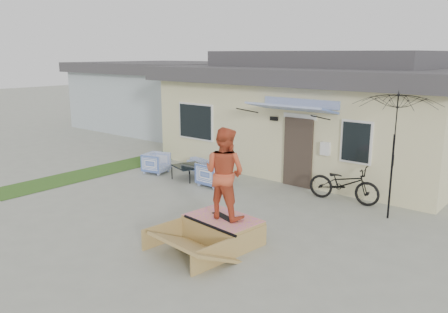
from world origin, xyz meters
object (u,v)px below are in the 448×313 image
Objects in this scene: coffee_table at (189,172)px; armchair_left at (156,162)px; armchair_right at (213,172)px; loveseat at (209,163)px; skater at (225,172)px; skateboard at (225,217)px; patio_umbrella at (393,149)px; skate_ramp at (223,229)px; bicycle at (344,179)px.

armchair_left is at bearing -172.89° from coffee_table.
armchair_right reaches higher than coffee_table.
loveseat is 5.92m from skater.
armchair_right is 1.11× the size of skateboard.
loveseat is at bearing 175.37° from patio_umbrella.
coffee_table is at bearing 102.39° from loveseat.
armchair_left is 7.81m from patio_umbrella.
loveseat is 1.60m from armchair_right.
armchair_right is 5.39m from patio_umbrella.
armchair_right reaches higher than skate_ramp.
patio_umbrella is 4.42m from skateboard.
bicycle is 1.00× the size of skater.
loveseat is 0.83× the size of bicycle.
skater is at bearing 106.30° from skateboard.
skate_ramp is (-2.26, -3.65, -1.49)m from patio_umbrella.
bicycle is 1.88m from patio_umbrella.
patio_umbrella reaches higher than armchair_left.
skater is (-2.26, -3.60, -0.21)m from patio_umbrella.
loveseat is at bearing 83.70° from bicycle.
skate_ramp reaches higher than coffee_table.
bicycle is at bearing -93.03° from armchair_left.
coffee_table is at bearing 148.28° from skate_ramp.
armchair_left is at bearing 167.89° from skateboard.
bicycle is (4.86, 1.00, 0.41)m from coffee_table.
bicycle is 4.28m from skater.
armchair_left is at bearing -33.73° from skater.
coffee_table is 0.46× the size of bicycle.
patio_umbrella is at bearing 64.58° from skate_ramp.
armchair_right reaches higher than armchair_left.
bicycle reaches higher than armchair_left.
loveseat is at bearing -50.49° from skater.
loveseat is at bearing 140.82° from skate_ramp.
skater is at bearing 90.00° from skate_ramp.
skateboard is at bearing -122.11° from patio_umbrella.
armchair_right is 1.11m from coffee_table.
skater is at bearing 45.42° from armchair_right.
bicycle is 0.95× the size of skate_ramp.
armchair_left is 2.47m from armchair_right.
skateboard is (5.40, -2.92, 0.16)m from armchair_left.
bicycle reaches higher than coffee_table.
skate_ramp is at bearing 44.87° from armchair_right.
loveseat is at bearing 93.79° from coffee_table.
coffee_table is at bearing -175.43° from patio_umbrella.
skateboard is 1.00m from skater.
skateboard is (-2.26, -3.60, -1.21)m from patio_umbrella.
armchair_right is 0.37× the size of patio_umbrella.
skater is at bearing -122.11° from patio_umbrella.
patio_umbrella is (1.42, -0.50, 1.12)m from bicycle.
bicycle is at bearing 94.73° from skateboard.
bicycle is at bearing 160.54° from patio_umbrella.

